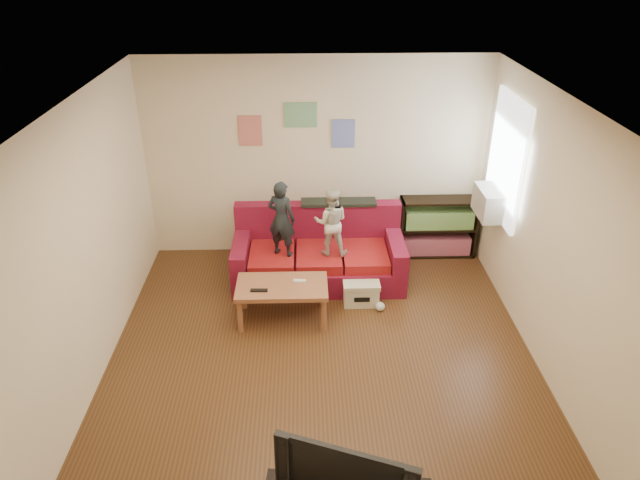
{
  "coord_description": "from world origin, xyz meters",
  "views": [
    {
      "loc": [
        -0.16,
        -4.64,
        3.98
      ],
      "look_at": [
        0.0,
        0.8,
        1.05
      ],
      "focal_mm": 32.0,
      "sensor_mm": 36.0,
      "label": 1
    }
  ],
  "objects_px": {
    "child_b": "(331,222)",
    "bookshelf": "(437,230)",
    "coffee_table": "(282,290)",
    "child_a": "(282,219)",
    "file_box": "(361,291)",
    "television": "(349,469)",
    "sofa": "(319,256)"
  },
  "relations": [
    {
      "from": "child_b",
      "to": "bookshelf",
      "type": "bearing_deg",
      "value": -148.99
    },
    {
      "from": "coffee_table",
      "to": "bookshelf",
      "type": "xyz_separation_m",
      "value": [
        2.1,
        1.48,
        -0.03
      ]
    },
    {
      "from": "child_b",
      "to": "child_a",
      "type": "bearing_deg",
      "value": 4.88
    },
    {
      "from": "child_b",
      "to": "file_box",
      "type": "height_order",
      "value": "child_b"
    },
    {
      "from": "child_a",
      "to": "television",
      "type": "xyz_separation_m",
      "value": [
        0.56,
        -3.51,
        -0.2
      ]
    },
    {
      "from": "sofa",
      "to": "child_a",
      "type": "distance_m",
      "value": 0.79
    },
    {
      "from": "sofa",
      "to": "file_box",
      "type": "distance_m",
      "value": 0.79
    },
    {
      "from": "coffee_table",
      "to": "file_box",
      "type": "xyz_separation_m",
      "value": [
        0.94,
        0.32,
        -0.25
      ]
    },
    {
      "from": "sofa",
      "to": "coffee_table",
      "type": "xyz_separation_m",
      "value": [
        -0.44,
        -0.92,
        0.08
      ]
    },
    {
      "from": "child_a",
      "to": "file_box",
      "type": "distance_m",
      "value": 1.3
    },
    {
      "from": "sofa",
      "to": "child_b",
      "type": "distance_m",
      "value": 0.61
    },
    {
      "from": "child_b",
      "to": "bookshelf",
      "type": "relative_size",
      "value": 0.82
    },
    {
      "from": "sofa",
      "to": "bookshelf",
      "type": "height_order",
      "value": "sofa"
    },
    {
      "from": "sofa",
      "to": "child_b",
      "type": "bearing_deg",
      "value": -49.6
    },
    {
      "from": "coffee_table",
      "to": "television",
      "type": "xyz_separation_m",
      "value": [
        0.55,
        -2.77,
        0.34
      ]
    },
    {
      "from": "child_a",
      "to": "coffee_table",
      "type": "relative_size",
      "value": 0.93
    },
    {
      "from": "bookshelf",
      "to": "television",
      "type": "relative_size",
      "value": 1.05
    },
    {
      "from": "child_b",
      "to": "television",
      "type": "distance_m",
      "value": 3.51
    },
    {
      "from": "sofa",
      "to": "bookshelf",
      "type": "bearing_deg",
      "value": 18.87
    },
    {
      "from": "child_b",
      "to": "coffee_table",
      "type": "xyz_separation_m",
      "value": [
        -0.59,
        -0.74,
        -0.48
      ]
    },
    {
      "from": "sofa",
      "to": "child_a",
      "type": "xyz_separation_m",
      "value": [
        -0.45,
        -0.17,
        0.62
      ]
    },
    {
      "from": "file_box",
      "to": "child_b",
      "type": "bearing_deg",
      "value": 129.74
    },
    {
      "from": "television",
      "to": "sofa",
      "type": "bearing_deg",
      "value": 112.13
    },
    {
      "from": "child_a",
      "to": "coffee_table",
      "type": "xyz_separation_m",
      "value": [
        0.01,
        -0.74,
        -0.54
      ]
    },
    {
      "from": "bookshelf",
      "to": "television",
      "type": "bearing_deg",
      "value": -109.94
    },
    {
      "from": "child_a",
      "to": "bookshelf",
      "type": "distance_m",
      "value": 2.3
    },
    {
      "from": "file_box",
      "to": "television",
      "type": "height_order",
      "value": "television"
    },
    {
      "from": "coffee_table",
      "to": "television",
      "type": "relative_size",
      "value": 1.04
    },
    {
      "from": "child_b",
      "to": "television",
      "type": "bearing_deg",
      "value": 94.3
    },
    {
      "from": "file_box",
      "to": "bookshelf",
      "type": "bearing_deg",
      "value": 45.05
    },
    {
      "from": "child_b",
      "to": "file_box",
      "type": "xyz_separation_m",
      "value": [
        0.35,
        -0.42,
        -0.73
      ]
    },
    {
      "from": "child_b",
      "to": "coffee_table",
      "type": "relative_size",
      "value": 0.83
    }
  ]
}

